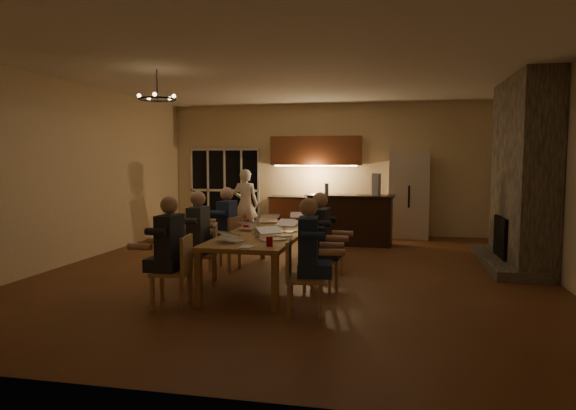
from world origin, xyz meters
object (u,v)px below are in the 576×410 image
at_px(chair_right_far, 328,246).
at_px(laptop_b, 272,232).
at_px(laptop_e, 270,216).
at_px(plate_left, 228,239).
at_px(bar_island, 350,220).
at_px(laptop_d, 285,224).
at_px(chair_left_mid, 202,254).
at_px(chair_right_near, 305,278).
at_px(chair_left_near, 171,271).
at_px(person_right_near, 308,256).
at_px(plate_near, 284,236).
at_px(redcup_mid, 246,223).
at_px(person_left_near, 170,252).
at_px(bar_blender, 376,184).
at_px(person_left_far, 227,229).
at_px(redcup_far, 298,217).
at_px(laptop_f, 299,216).
at_px(dining_table, 268,255).
at_px(plate_far, 307,225).
at_px(redcup_near, 269,241).
at_px(chair_right_mid, 321,259).
at_px(laptop_a, 231,233).
at_px(can_cola, 279,217).
at_px(bar_bottle, 327,189).
at_px(person_right_mid, 320,241).
at_px(can_silver, 257,233).
at_px(mug_back, 257,221).
at_px(mug_mid, 284,224).
at_px(mug_front, 255,231).
at_px(refrigerator, 408,196).
at_px(person_left_mid, 199,238).
at_px(chandelier, 157,99).
at_px(standing_person, 245,204).

height_order(chair_right_far, laptop_b, laptop_b).
distance_m(laptop_e, plate_left, 1.99).
height_order(bar_island, laptop_d, bar_island).
distance_m(chair_left_mid, chair_right_near, 2.12).
bearing_deg(laptop_b, chair_left_near, 178.30).
distance_m(person_right_near, plate_near, 1.21).
distance_m(chair_right_near, redcup_mid, 2.48).
xyz_separation_m(chair_left_mid, person_left_near, (0.04, -1.18, 0.24)).
relative_size(person_right_near, bar_blender, 2.98).
relative_size(chair_left_mid, person_left_far, 0.64).
distance_m(laptop_e, redcup_far, 0.59).
distance_m(bar_island, person_left_far, 3.48).
height_order(laptop_d, bar_blender, bar_blender).
bearing_deg(laptop_d, laptop_f, 101.07).
bearing_deg(dining_table, plate_far, 58.30).
distance_m(laptop_e, redcup_near, 2.45).
relative_size(person_right_near, plate_left, 5.77).
height_order(chair_right_mid, laptop_b, laptop_b).
relative_size(chair_left_mid, laptop_a, 2.78).
distance_m(dining_table, chair_left_near, 1.85).
relative_size(laptop_b, can_cola, 2.67).
height_order(laptop_f, bar_bottle, bar_bottle).
xyz_separation_m(person_left_near, can_cola, (0.69, 3.09, 0.12)).
height_order(person_right_mid, can_silver, person_right_mid).
bearing_deg(chair_right_far, mug_back, 60.58).
height_order(laptop_f, mug_mid, laptop_f).
relative_size(person_left_far, mug_front, 13.80).
bearing_deg(person_right_mid, bar_bottle, 8.65).
relative_size(bar_island, can_silver, 15.57).
bearing_deg(person_left_far, plate_far, 101.46).
bearing_deg(redcup_near, laptop_e, 103.82).
relative_size(redcup_near, plate_far, 0.52).
distance_m(laptop_d, plate_near, 0.44).
height_order(chair_left_mid, redcup_mid, chair_left_mid).
height_order(bar_island, chair_left_mid, bar_island).
relative_size(refrigerator, person_left_mid, 1.45).
bearing_deg(mug_front, chair_right_far, 47.43).
xyz_separation_m(laptop_f, plate_left, (-0.59, -2.08, -0.10)).
xyz_separation_m(person_left_far, plate_left, (0.52, -1.51, 0.07)).
bearing_deg(person_left_far, dining_table, 58.52).
distance_m(chair_right_near, plate_left, 1.41).
bearing_deg(chandelier, mug_back, 37.71).
bearing_deg(standing_person, laptop_a, 104.90).
distance_m(laptop_a, plate_near, 0.83).
height_order(person_left_near, plate_left, person_left_near).
relative_size(redcup_near, plate_left, 0.50).
height_order(redcup_far, can_cola, same).
bearing_deg(can_silver, person_left_mid, 172.09).
bearing_deg(laptop_a, person_left_far, -45.20).
xyz_separation_m(person_left_near, redcup_mid, (0.38, 2.05, 0.12)).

